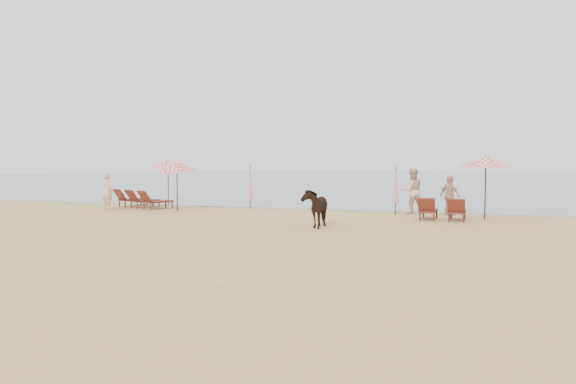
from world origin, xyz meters
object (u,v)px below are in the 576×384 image
object	(u,v)px
beachgoer_right_b	(450,196)
beachgoer_right_a	(412,191)
umbrella_closed_left	(250,182)
cow	(315,208)
beachgoer_left	(108,191)
umbrella_open_right	(486,162)
lounger_cluster_left	(141,199)
umbrella_closed_right	(396,184)
umbrella_open_left_b	(177,166)
umbrella_open_left_a	(168,164)
lounger_cluster_right	(442,210)

from	to	relation	value
beachgoer_right_b	beachgoer_right_a	bearing A→B (deg)	36.33
beachgoer_right_a	umbrella_closed_left	bearing A→B (deg)	-21.47
cow	beachgoer_left	distance (m)	10.86
umbrella_open_right	beachgoer_right_b	bearing A→B (deg)	117.63
lounger_cluster_left	cow	world-z (taller)	cow
lounger_cluster_left	beachgoer_left	size ratio (longest dim) A/B	1.83
umbrella_closed_right	cow	distance (m)	5.22
umbrella_open_left_b	umbrella_open_left_a	bearing A→B (deg)	142.59
umbrella_open_left_a	beachgoer_right_b	distance (m)	13.71
umbrella_open_left_b	umbrella_open_right	distance (m)	12.81
lounger_cluster_right	umbrella_open_right	xyz separation A→B (m)	(1.54, 0.93, 1.77)
lounger_cluster_right	umbrella_closed_right	xyz separation A→B (m)	(-1.83, 1.49, 0.85)
beachgoer_right_b	umbrella_closed_right	bearing A→B (deg)	54.85
lounger_cluster_left	umbrella_closed_right	world-z (taller)	umbrella_closed_right
umbrella_open_right	beachgoer_right_b	size ratio (longest dim) A/B	1.50
umbrella_open_right	beachgoer_left	xyz separation A→B (m)	(-16.03, -1.25, -1.31)
umbrella_open_left_b	beachgoer_left	size ratio (longest dim) A/B	1.33
umbrella_open_right	cow	size ratio (longest dim) A/B	1.58
umbrella_closed_right	beachgoer_right_a	world-z (taller)	umbrella_closed_right
lounger_cluster_left	umbrella_open_right	xyz separation A→B (m)	(15.23, -0.15, 1.76)
umbrella_closed_left	beachgoer_right_b	size ratio (longest dim) A/B	1.29
umbrella_closed_left	beachgoer_left	distance (m)	6.47
lounger_cluster_left	umbrella_closed_left	bearing A→B (deg)	34.06
umbrella_open_left_a	beachgoer_right_a	xyz separation A→B (m)	(12.13, -0.78, -1.11)
cow	beachgoer_right_a	size ratio (longest dim) A/B	0.79
cow	umbrella_open_right	bearing A→B (deg)	32.81
cow	umbrella_closed_right	bearing A→B (deg)	61.18
cow	beachgoer_right_a	distance (m)	6.03
lounger_cluster_right	beachgoer_right_a	world-z (taller)	beachgoer_right_a
lounger_cluster_left	beachgoer_right_b	world-z (taller)	beachgoer_right_b
umbrella_closed_right	beachgoer_right_b	world-z (taller)	umbrella_closed_right
beachgoer_right_b	cow	bearing A→B (deg)	92.66
umbrella_open_right	umbrella_closed_right	size ratio (longest dim) A/B	1.18
umbrella_closed_right	cow	xyz separation A→B (m)	(-2.19, -4.70, -0.61)
lounger_cluster_left	lounger_cluster_right	size ratio (longest dim) A/B	1.81
lounger_cluster_right	umbrella_closed_left	bearing A→B (deg)	170.73
umbrella_open_right	umbrella_closed_right	world-z (taller)	umbrella_open_right
beachgoer_left	cow	bearing A→B (deg)	-174.27
umbrella_open_left_a	umbrella_open_left_b	bearing A→B (deg)	-51.42
lounger_cluster_right	beachgoer_right_a	bearing A→B (deg)	124.19
lounger_cluster_left	umbrella_open_right	bearing A→B (deg)	22.36
umbrella_open_left_b	lounger_cluster_left	bearing A→B (deg)	175.80
lounger_cluster_right	umbrella_closed_right	bearing A→B (deg)	145.47
beachgoer_right_a	beachgoer_right_b	xyz separation A→B (m)	(1.49, -0.16, -0.16)
umbrella_closed_left	cow	world-z (taller)	umbrella_closed_left
umbrella_closed_right	lounger_cluster_right	bearing A→B (deg)	-39.13
lounger_cluster_right	umbrella_open_right	bearing A→B (deg)	35.75
umbrella_open_right	beachgoer_right_a	distance (m)	3.22
umbrella_open_left_b	beachgoer_right_a	world-z (taller)	umbrella_open_left_b
lounger_cluster_right	umbrella_open_left_a	bearing A→B (deg)	172.34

